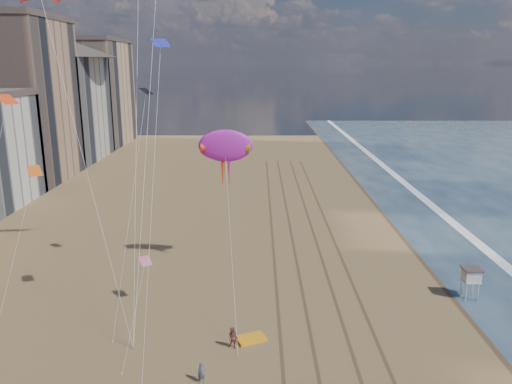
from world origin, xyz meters
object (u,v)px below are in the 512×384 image
kite_flyer_a (202,373)px  grounded_kite (251,339)px  lifeguard_stand (471,275)px  kite_flyer_b (233,338)px  show_kite (226,146)px

kite_flyer_a → grounded_kite: bearing=48.0°
lifeguard_stand → kite_flyer_b: lifeguard_stand is taller
lifeguard_stand → kite_flyer_b: 22.67m
show_kite → kite_flyer_a: show_kite is taller
kite_flyer_a → show_kite: bearing=77.6°
kite_flyer_a → kite_flyer_b: bearing=55.0°
grounded_kite → lifeguard_stand: bearing=-3.2°
show_kite → kite_flyer_b: (1.32, -14.76, -12.05)m
lifeguard_stand → show_kite: bearing=164.0°
show_kite → kite_flyer_a: bearing=-91.7°
lifeguard_stand → kite_flyer_a: size_ratio=1.99×
show_kite → kite_flyer_a: size_ratio=13.43×
grounded_kite → show_kite: bearing=77.8°
grounded_kite → kite_flyer_b: 1.92m
kite_flyer_a → kite_flyer_b: size_ratio=0.86×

